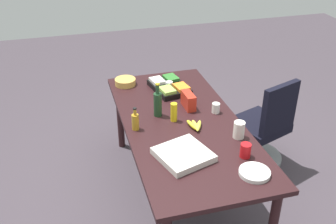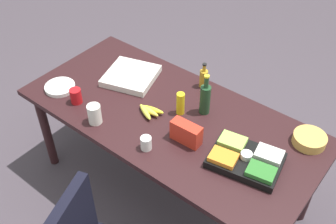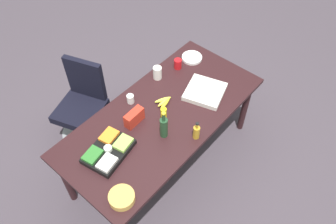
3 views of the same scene
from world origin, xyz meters
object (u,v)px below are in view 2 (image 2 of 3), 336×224
(conference_table, at_px, (169,123))
(mayo_jar, at_px, (94,114))
(pizza_box, at_px, (131,76))
(chip_bag_red, at_px, (186,133))
(wine_bottle, at_px, (205,99))
(paper_plate_stack, at_px, (60,87))
(paper_cup, at_px, (146,143))
(veggie_tray, at_px, (246,159))
(dressing_bottle, at_px, (204,78))
(banana_bunch, at_px, (149,111))
(chip_bowl, at_px, (309,139))
(red_solo_cup, at_px, (76,96))
(mustard_bottle, at_px, (180,104))

(conference_table, xyz_separation_m, mayo_jar, (-0.34, -0.37, 0.15))
(pizza_box, xyz_separation_m, chip_bag_red, (0.72, -0.27, 0.05))
(wine_bottle, relative_size, mayo_jar, 2.22)
(mayo_jar, bearing_deg, paper_plate_stack, 169.31)
(paper_cup, distance_m, veggie_tray, 0.61)
(wine_bottle, height_order, dressing_bottle, wine_bottle)
(wine_bottle, xyz_separation_m, banana_bunch, (-0.29, -0.25, -0.09))
(paper_cup, height_order, chip_bowl, paper_cup)
(paper_plate_stack, bearing_deg, conference_table, 19.04)
(chip_bowl, xyz_separation_m, red_solo_cup, (-1.45, -0.64, 0.02))
(banana_bunch, xyz_separation_m, paper_plate_stack, (-0.69, -0.20, -0.01))
(paper_cup, bearing_deg, chip_bowl, 40.95)
(wine_bottle, height_order, pizza_box, wine_bottle)
(conference_table, relative_size, mustard_bottle, 12.55)
(paper_plate_stack, bearing_deg, wine_bottle, 24.63)
(wine_bottle, distance_m, pizza_box, 0.66)
(banana_bunch, height_order, red_solo_cup, red_solo_cup)
(dressing_bottle, relative_size, paper_cup, 2.23)
(chip_bowl, xyz_separation_m, mustard_bottle, (-0.81, -0.27, 0.05))
(paper_cup, bearing_deg, conference_table, 103.78)
(chip_bowl, bearing_deg, veggie_tray, -119.96)
(dressing_bottle, bearing_deg, red_solo_cup, -130.23)
(pizza_box, distance_m, chip_bag_red, 0.77)
(dressing_bottle, bearing_deg, veggie_tray, -36.63)
(chip_bowl, height_order, paper_plate_stack, chip_bowl)
(mayo_jar, xyz_separation_m, mustard_bottle, (0.39, 0.42, 0.01))
(pizza_box, distance_m, red_solo_cup, 0.46)
(veggie_tray, distance_m, chip_bag_red, 0.40)
(pizza_box, height_order, red_solo_cup, red_solo_cup)
(veggie_tray, bearing_deg, pizza_box, 169.64)
(wine_bottle, bearing_deg, pizza_box, -177.48)
(dressing_bottle, height_order, mayo_jar, dressing_bottle)
(dressing_bottle, bearing_deg, mustard_bottle, -82.68)
(wine_bottle, relative_size, red_solo_cup, 2.81)
(paper_cup, height_order, veggie_tray, paper_cup)
(paper_plate_stack, bearing_deg, paper_cup, -3.87)
(mayo_jar, xyz_separation_m, red_solo_cup, (-0.25, 0.06, -0.01))
(paper_cup, xyz_separation_m, paper_plate_stack, (-0.89, 0.06, -0.03))
(pizza_box, xyz_separation_m, banana_bunch, (0.36, -0.22, 0.00))
(paper_cup, xyz_separation_m, mustard_bottle, (-0.04, 0.40, 0.04))
(chip_bag_red, bearing_deg, paper_plate_stack, -172.06)
(chip_bowl, bearing_deg, wine_bottle, -166.54)
(paper_plate_stack, bearing_deg, chip_bowl, 20.20)
(conference_table, bearing_deg, banana_bunch, -145.79)
(pizza_box, bearing_deg, veggie_tray, -27.72)
(banana_bunch, height_order, paper_plate_stack, banana_bunch)
(pizza_box, bearing_deg, dressing_bottle, 11.00)
(red_solo_cup, relative_size, paper_plate_stack, 0.50)
(conference_table, relative_size, paper_plate_stack, 9.45)
(veggie_tray, bearing_deg, dressing_bottle, 143.37)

